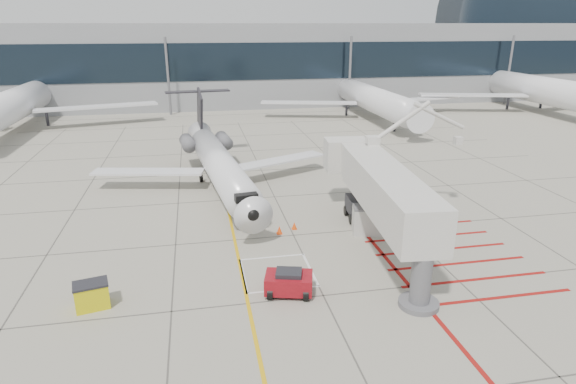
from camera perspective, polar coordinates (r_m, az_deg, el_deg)
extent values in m
plane|color=#9B9686|center=(29.97, 2.21, -8.26)|extent=(260.00, 260.00, 0.00)
cone|color=#F2440C|center=(33.63, -1.03, -4.51)|extent=(0.41, 0.41, 0.57)
cone|color=#DE440B|center=(34.38, 0.75, -3.99)|extent=(0.38, 0.38, 0.53)
cube|color=gray|center=(97.45, -1.45, 15.24)|extent=(180.00, 28.00, 14.00)
cube|color=black|center=(83.59, 0.21, 15.26)|extent=(180.00, 0.10, 6.00)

